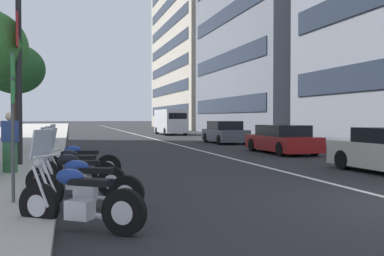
{
  "coord_description": "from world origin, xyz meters",
  "views": [
    {
      "loc": [
        -6.65,
        6.37,
        1.67
      ],
      "look_at": [
        11.27,
        1.33,
        1.23
      ],
      "focal_mm": 40.9,
      "sensor_mm": 36.0,
      "label": 1
    }
  ],
  "objects_px": {
    "car_lead_in_lane": "(282,140)",
    "delivery_van_ahead": "(171,121)",
    "motorcycle_second_in_row": "(78,163)",
    "street_tree_mid_sidewalk": "(15,69)",
    "motorcycle_by_sign_pole": "(74,169)",
    "motorcycle_far_end_row": "(74,176)",
    "pedestrian_on_plaza": "(10,142)",
    "motorcycle_nearest_camera": "(83,186)",
    "car_following_behind": "(225,133)",
    "street_lamp_with_banners": "(29,2)",
    "motorcycle_under_tarp": "(78,201)",
    "parking_sign_by_curb": "(13,109)"
  },
  "relations": [
    {
      "from": "car_lead_in_lane",
      "to": "delivery_van_ahead",
      "type": "bearing_deg",
      "value": 0.15
    },
    {
      "from": "motorcycle_second_in_row",
      "to": "street_tree_mid_sidewalk",
      "type": "distance_m",
      "value": 10.63
    },
    {
      "from": "street_tree_mid_sidewalk",
      "to": "motorcycle_by_sign_pole",
      "type": "bearing_deg",
      "value": -167.0
    },
    {
      "from": "motorcycle_far_end_row",
      "to": "car_lead_in_lane",
      "type": "distance_m",
      "value": 13.05
    },
    {
      "from": "motorcycle_second_in_row",
      "to": "pedestrian_on_plaza",
      "type": "relative_size",
      "value": 1.33
    },
    {
      "from": "motorcycle_nearest_camera",
      "to": "pedestrian_on_plaza",
      "type": "relative_size",
      "value": 1.21
    },
    {
      "from": "car_following_behind",
      "to": "motorcycle_far_end_row",
      "type": "bearing_deg",
      "value": 150.76
    },
    {
      "from": "motorcycle_second_in_row",
      "to": "car_following_behind",
      "type": "height_order",
      "value": "motorcycle_second_in_row"
    },
    {
      "from": "car_following_behind",
      "to": "street_lamp_with_banners",
      "type": "bearing_deg",
      "value": 136.7
    },
    {
      "from": "motorcycle_under_tarp",
      "to": "pedestrian_on_plaza",
      "type": "distance_m",
      "value": 6.62
    },
    {
      "from": "motorcycle_nearest_camera",
      "to": "parking_sign_by_curb",
      "type": "relative_size",
      "value": 0.75
    },
    {
      "from": "motorcycle_nearest_camera",
      "to": "car_following_behind",
      "type": "bearing_deg",
      "value": -92.25
    },
    {
      "from": "motorcycle_far_end_row",
      "to": "car_following_behind",
      "type": "distance_m",
      "value": 19.77
    },
    {
      "from": "motorcycle_under_tarp",
      "to": "street_tree_mid_sidewalk",
      "type": "height_order",
      "value": "street_tree_mid_sidewalk"
    },
    {
      "from": "car_following_behind",
      "to": "delivery_van_ahead",
      "type": "height_order",
      "value": "delivery_van_ahead"
    },
    {
      "from": "motorcycle_nearest_camera",
      "to": "street_tree_mid_sidewalk",
      "type": "relative_size",
      "value": 0.41
    },
    {
      "from": "motorcycle_second_in_row",
      "to": "street_lamp_with_banners",
      "type": "height_order",
      "value": "street_lamp_with_banners"
    },
    {
      "from": "motorcycle_second_in_row",
      "to": "delivery_van_ahead",
      "type": "bearing_deg",
      "value": -95.55
    },
    {
      "from": "car_lead_in_lane",
      "to": "delivery_van_ahead",
      "type": "distance_m",
      "value": 22.8
    },
    {
      "from": "motorcycle_under_tarp",
      "to": "delivery_van_ahead",
      "type": "relative_size",
      "value": 0.34
    },
    {
      "from": "motorcycle_by_sign_pole",
      "to": "pedestrian_on_plaza",
      "type": "relative_size",
      "value": 1.18
    },
    {
      "from": "car_following_behind",
      "to": "motorcycle_under_tarp",
      "type": "bearing_deg",
      "value": 154.5
    },
    {
      "from": "motorcycle_under_tarp",
      "to": "motorcycle_second_in_row",
      "type": "distance_m",
      "value": 5.48
    },
    {
      "from": "car_lead_in_lane",
      "to": "pedestrian_on_plaza",
      "type": "bearing_deg",
      "value": 116.19
    },
    {
      "from": "street_lamp_with_banners",
      "to": "delivery_van_ahead",
      "type": "bearing_deg",
      "value": -22.25
    },
    {
      "from": "motorcycle_far_end_row",
      "to": "delivery_van_ahead",
      "type": "xyz_separation_m",
      "value": [
        31.75,
        -9.37,
        0.87
      ]
    },
    {
      "from": "motorcycle_far_end_row",
      "to": "motorcycle_by_sign_pole",
      "type": "distance_m",
      "value": 1.38
    },
    {
      "from": "parking_sign_by_curb",
      "to": "street_tree_mid_sidewalk",
      "type": "height_order",
      "value": "street_tree_mid_sidewalk"
    },
    {
      "from": "motorcycle_nearest_camera",
      "to": "pedestrian_on_plaza",
      "type": "distance_m",
      "value": 5.27
    },
    {
      "from": "motorcycle_second_in_row",
      "to": "car_following_behind",
      "type": "relative_size",
      "value": 0.52
    },
    {
      "from": "street_tree_mid_sidewalk",
      "to": "pedestrian_on_plaza",
      "type": "xyz_separation_m",
      "value": [
        -8.8,
        -0.82,
        -2.92
      ]
    },
    {
      "from": "pedestrian_on_plaza",
      "to": "motorcycle_nearest_camera",
      "type": "bearing_deg",
      "value": 63.08
    },
    {
      "from": "car_lead_in_lane",
      "to": "street_lamp_with_banners",
      "type": "bearing_deg",
      "value": 107.15
    },
    {
      "from": "motorcycle_second_in_row",
      "to": "car_lead_in_lane",
      "type": "relative_size",
      "value": 0.49
    },
    {
      "from": "motorcycle_far_end_row",
      "to": "pedestrian_on_plaza",
      "type": "height_order",
      "value": "pedestrian_on_plaza"
    },
    {
      "from": "street_tree_mid_sidewalk",
      "to": "pedestrian_on_plaza",
      "type": "relative_size",
      "value": 2.97
    },
    {
      "from": "street_lamp_with_banners",
      "to": "street_tree_mid_sidewalk",
      "type": "relative_size",
      "value": 1.82
    },
    {
      "from": "motorcycle_by_sign_pole",
      "to": "car_lead_in_lane",
      "type": "bearing_deg",
      "value": -114.79
    },
    {
      "from": "delivery_van_ahead",
      "to": "pedestrian_on_plaza",
      "type": "relative_size",
      "value": 3.14
    },
    {
      "from": "motorcycle_nearest_camera",
      "to": "car_following_behind",
      "type": "height_order",
      "value": "motorcycle_nearest_camera"
    },
    {
      "from": "motorcycle_nearest_camera",
      "to": "street_lamp_with_banners",
      "type": "xyz_separation_m",
      "value": [
        7.07,
        1.48,
        4.97
      ]
    },
    {
      "from": "motorcycle_nearest_camera",
      "to": "car_following_behind",
      "type": "xyz_separation_m",
      "value": [
        18.73,
        -9.53,
        0.24
      ]
    },
    {
      "from": "motorcycle_by_sign_pole",
      "to": "motorcycle_under_tarp",
      "type": "bearing_deg",
      "value": 116.9
    },
    {
      "from": "motorcycle_far_end_row",
      "to": "street_lamp_with_banners",
      "type": "distance_m",
      "value": 7.6
    },
    {
      "from": "motorcycle_nearest_camera",
      "to": "motorcycle_far_end_row",
      "type": "bearing_deg",
      "value": -59.74
    },
    {
      "from": "motorcycle_far_end_row",
      "to": "car_lead_in_lane",
      "type": "height_order",
      "value": "motorcycle_far_end_row"
    },
    {
      "from": "parking_sign_by_curb",
      "to": "street_tree_mid_sidewalk",
      "type": "relative_size",
      "value": 0.54
    },
    {
      "from": "car_lead_in_lane",
      "to": "motorcycle_nearest_camera",
      "type": "bearing_deg",
      "value": 138.01
    },
    {
      "from": "motorcycle_far_end_row",
      "to": "car_lead_in_lane",
      "type": "relative_size",
      "value": 0.46
    },
    {
      "from": "motorcycle_second_in_row",
      "to": "pedestrian_on_plaza",
      "type": "height_order",
      "value": "pedestrian_on_plaza"
    }
  ]
}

